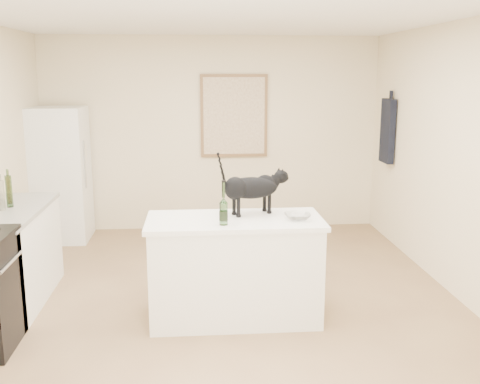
# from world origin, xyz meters

# --- Properties ---
(floor) EXTENTS (5.50, 5.50, 0.00)m
(floor) POSITION_xyz_m (0.00, 0.00, 0.00)
(floor) COLOR #94754F
(floor) RESTS_ON ground
(ceiling) EXTENTS (5.50, 5.50, 0.00)m
(ceiling) POSITION_xyz_m (0.00, 0.00, 2.60)
(ceiling) COLOR white
(ceiling) RESTS_ON ground
(wall_back) EXTENTS (4.50, 0.00, 4.50)m
(wall_back) POSITION_xyz_m (0.00, 2.75, 1.30)
(wall_back) COLOR beige
(wall_back) RESTS_ON ground
(wall_front) EXTENTS (4.50, 0.00, 4.50)m
(wall_front) POSITION_xyz_m (0.00, -2.75, 1.30)
(wall_front) COLOR beige
(wall_front) RESTS_ON ground
(wall_right) EXTENTS (0.00, 5.50, 5.50)m
(wall_right) POSITION_xyz_m (2.25, 0.00, 1.30)
(wall_right) COLOR beige
(wall_right) RESTS_ON ground
(island_base) EXTENTS (1.44, 0.67, 0.86)m
(island_base) POSITION_xyz_m (0.10, -0.20, 0.43)
(island_base) COLOR white
(island_base) RESTS_ON floor
(island_top) EXTENTS (1.50, 0.70, 0.04)m
(island_top) POSITION_xyz_m (0.10, -0.20, 0.88)
(island_top) COLOR white
(island_top) RESTS_ON island_base
(left_cabinets) EXTENTS (0.60, 1.40, 0.86)m
(left_cabinets) POSITION_xyz_m (-1.95, 0.30, 0.43)
(left_cabinets) COLOR white
(left_cabinets) RESTS_ON floor
(left_countertop) EXTENTS (0.62, 1.44, 0.04)m
(left_countertop) POSITION_xyz_m (-1.95, 0.30, 0.88)
(left_countertop) COLOR gray
(left_countertop) RESTS_ON left_cabinets
(fridge) EXTENTS (0.68, 0.68, 1.70)m
(fridge) POSITION_xyz_m (-1.95, 2.35, 0.85)
(fridge) COLOR white
(fridge) RESTS_ON floor
(artwork_frame) EXTENTS (0.90, 0.03, 1.10)m
(artwork_frame) POSITION_xyz_m (0.30, 2.72, 1.55)
(artwork_frame) COLOR brown
(artwork_frame) RESTS_ON wall_back
(artwork_canvas) EXTENTS (0.82, 0.00, 1.02)m
(artwork_canvas) POSITION_xyz_m (0.30, 2.70, 1.55)
(artwork_canvas) COLOR beige
(artwork_canvas) RESTS_ON wall_back
(hanging_garment) EXTENTS (0.08, 0.34, 0.80)m
(hanging_garment) POSITION_xyz_m (2.19, 2.05, 1.40)
(hanging_garment) COLOR black
(hanging_garment) RESTS_ON wall_right
(black_cat) EXTENTS (0.63, 0.38, 0.42)m
(black_cat) POSITION_xyz_m (0.25, -0.06, 1.11)
(black_cat) COLOR black
(black_cat) RESTS_ON island_top
(wine_bottle) EXTENTS (0.08, 0.08, 0.32)m
(wine_bottle) POSITION_xyz_m (-0.00, -0.39, 1.06)
(wine_bottle) COLOR #2A5E25
(wine_bottle) RESTS_ON island_top
(glass_bowl) EXTENTS (0.22, 0.22, 0.05)m
(glass_bowl) POSITION_xyz_m (0.62, -0.29, 0.93)
(glass_bowl) COLOR silver
(glass_bowl) RESTS_ON island_top
(fridge_paper) EXTENTS (0.01, 0.12, 0.16)m
(fridge_paper) POSITION_xyz_m (-1.60, 2.34, 1.15)
(fridge_paper) COLOR white
(fridge_paper) RESTS_ON fridge
(counter_bottle_cluster) EXTENTS (0.12, 0.49, 0.29)m
(counter_bottle_cluster) POSITION_xyz_m (-1.97, 0.30, 1.04)
(counter_bottle_cluster) COLOR brown
(counter_bottle_cluster) RESTS_ON left_countertop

